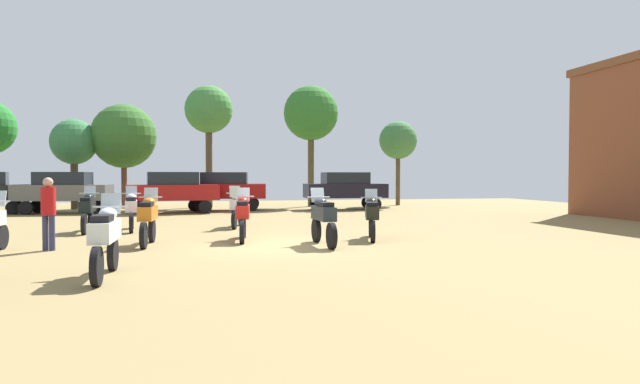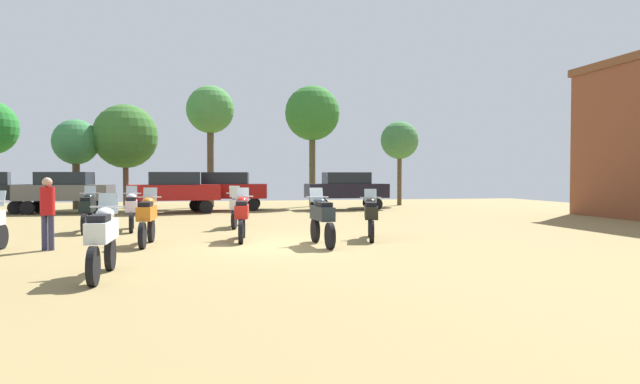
{
  "view_description": "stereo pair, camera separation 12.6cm",
  "coord_description": "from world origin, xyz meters",
  "px_view_note": "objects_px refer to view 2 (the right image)",
  "views": [
    {
      "loc": [
        -2.18,
        -14.62,
        1.86
      ],
      "look_at": [
        2.07,
        5.13,
        1.26
      ],
      "focal_mm": 31.45,
      "sensor_mm": 36.0,
      "label": 1
    },
    {
      "loc": [
        -2.06,
        -14.65,
        1.86
      ],
      "look_at": [
        2.07,
        5.13,
        1.26
      ],
      "focal_mm": 31.45,
      "sensor_mm": 36.0,
      "label": 2
    }
  ],
  "objects_px": {
    "car_4": "(65,189)",
    "person_1": "(48,208)",
    "tree_2": "(400,141)",
    "motorcycle_1": "(131,209)",
    "motorcycle_5": "(371,215)",
    "tree_3": "(125,136)",
    "motorcycle_11": "(88,209)",
    "tree_7": "(312,114)",
    "car_3": "(346,188)",
    "tree_1": "(76,143)",
    "tree_4": "(210,111)",
    "motorcycle_4": "(147,217)",
    "car_5": "(174,189)",
    "motorcycle_6": "(322,217)",
    "motorcycle_9": "(102,237)",
    "car_2": "(226,188)",
    "motorcycle_10": "(242,215)",
    "motorcycle_7": "(237,207)"
  },
  "relations": [
    {
      "from": "car_5",
      "to": "tree_2",
      "type": "bearing_deg",
      "value": -77.31
    },
    {
      "from": "tree_3",
      "to": "motorcycle_1",
      "type": "bearing_deg",
      "value": -81.91
    },
    {
      "from": "car_2",
      "to": "person_1",
      "type": "distance_m",
      "value": 15.83
    },
    {
      "from": "motorcycle_6",
      "to": "car_4",
      "type": "height_order",
      "value": "car_4"
    },
    {
      "from": "tree_2",
      "to": "tree_4",
      "type": "relative_size",
      "value": 0.73
    },
    {
      "from": "tree_1",
      "to": "tree_2",
      "type": "height_order",
      "value": "tree_2"
    },
    {
      "from": "motorcycle_1",
      "to": "tree_1",
      "type": "height_order",
      "value": "tree_1"
    },
    {
      "from": "motorcycle_1",
      "to": "car_5",
      "type": "distance_m",
      "value": 8.67
    },
    {
      "from": "motorcycle_10",
      "to": "car_5",
      "type": "relative_size",
      "value": 0.48
    },
    {
      "from": "person_1",
      "to": "tree_3",
      "type": "xyz_separation_m",
      "value": [
        -0.5,
        18.02,
        2.95
      ]
    },
    {
      "from": "car_3",
      "to": "car_5",
      "type": "height_order",
      "value": "same"
    },
    {
      "from": "motorcycle_6",
      "to": "car_4",
      "type": "distance_m",
      "value": 17.51
    },
    {
      "from": "car_4",
      "to": "tree_3",
      "type": "relative_size",
      "value": 0.77
    },
    {
      "from": "car_5",
      "to": "tree_4",
      "type": "relative_size",
      "value": 0.64
    },
    {
      "from": "motorcycle_11",
      "to": "car_4",
      "type": "distance_m",
      "value": 10.16
    },
    {
      "from": "car_4",
      "to": "person_1",
      "type": "height_order",
      "value": "car_4"
    },
    {
      "from": "motorcycle_11",
      "to": "car_5",
      "type": "distance_m",
      "value": 9.16
    },
    {
      "from": "tree_3",
      "to": "tree_7",
      "type": "height_order",
      "value": "tree_7"
    },
    {
      "from": "motorcycle_1",
      "to": "tree_4",
      "type": "bearing_deg",
      "value": 72.91
    },
    {
      "from": "motorcycle_6",
      "to": "tree_1",
      "type": "bearing_deg",
      "value": 115.71
    },
    {
      "from": "motorcycle_4",
      "to": "motorcycle_5",
      "type": "height_order",
      "value": "motorcycle_4"
    },
    {
      "from": "car_3",
      "to": "tree_7",
      "type": "distance_m",
      "value": 5.57
    },
    {
      "from": "motorcycle_7",
      "to": "tree_3",
      "type": "relative_size",
      "value": 0.38
    },
    {
      "from": "motorcycle_11",
      "to": "person_1",
      "type": "xyz_separation_m",
      "value": [
        -0.07,
        -4.47,
        0.31
      ]
    },
    {
      "from": "person_1",
      "to": "motorcycle_5",
      "type": "bearing_deg",
      "value": -158.83
    },
    {
      "from": "car_2",
      "to": "car_3",
      "type": "xyz_separation_m",
      "value": [
        6.36,
        -0.71,
        0.0
      ]
    },
    {
      "from": "tree_2",
      "to": "motorcycle_1",
      "type": "bearing_deg",
      "value": -137.01
    },
    {
      "from": "tree_7",
      "to": "motorcycle_5",
      "type": "bearing_deg",
      "value": -95.35
    },
    {
      "from": "motorcycle_7",
      "to": "tree_1",
      "type": "bearing_deg",
      "value": -45.38
    },
    {
      "from": "tree_1",
      "to": "tree_7",
      "type": "distance_m",
      "value": 13.21
    },
    {
      "from": "motorcycle_6",
      "to": "motorcycle_9",
      "type": "distance_m",
      "value": 6.07
    },
    {
      "from": "car_5",
      "to": "tree_1",
      "type": "xyz_separation_m",
      "value": [
        -5.36,
        4.38,
        2.42
      ]
    },
    {
      "from": "car_3",
      "to": "tree_7",
      "type": "bearing_deg",
      "value": 20.08
    },
    {
      "from": "car_5",
      "to": "car_3",
      "type": "bearing_deg",
      "value": -90.0
    },
    {
      "from": "car_2",
      "to": "motorcycle_9",
      "type": "bearing_deg",
      "value": 178.67
    },
    {
      "from": "tree_7",
      "to": "car_3",
      "type": "bearing_deg",
      "value": -70.17
    },
    {
      "from": "motorcycle_4",
      "to": "motorcycle_6",
      "type": "bearing_deg",
      "value": -9.01
    },
    {
      "from": "motorcycle_5",
      "to": "motorcycle_6",
      "type": "height_order",
      "value": "motorcycle_6"
    },
    {
      "from": "car_5",
      "to": "tree_7",
      "type": "relative_size",
      "value": 0.63
    },
    {
      "from": "tree_1",
      "to": "tree_4",
      "type": "height_order",
      "value": "tree_4"
    },
    {
      "from": "motorcycle_5",
      "to": "tree_3",
      "type": "bearing_deg",
      "value": 132.51
    },
    {
      "from": "motorcycle_9",
      "to": "motorcycle_5",
      "type": "bearing_deg",
      "value": 37.13
    },
    {
      "from": "motorcycle_4",
      "to": "car_5",
      "type": "distance_m",
      "value": 12.8
    },
    {
      "from": "motorcycle_4",
      "to": "car_2",
      "type": "bearing_deg",
      "value": 83.15
    },
    {
      "from": "motorcycle_4",
      "to": "tree_4",
      "type": "relative_size",
      "value": 0.3
    },
    {
      "from": "motorcycle_9",
      "to": "tree_3",
      "type": "bearing_deg",
      "value": 97.2
    },
    {
      "from": "car_3",
      "to": "tree_3",
      "type": "xyz_separation_m",
      "value": [
        -11.75,
        3.68,
        2.83
      ]
    },
    {
      "from": "car_2",
      "to": "tree_2",
      "type": "xyz_separation_m",
      "value": [
        10.66,
        2.88,
        2.79
      ]
    },
    {
      "from": "car_3",
      "to": "motorcycle_11",
      "type": "bearing_deg",
      "value": 131.7
    },
    {
      "from": "motorcycle_5",
      "to": "person_1",
      "type": "distance_m",
      "value": 8.48
    }
  ]
}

